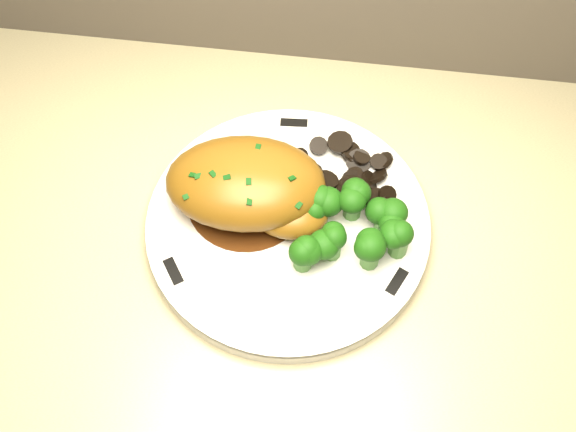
# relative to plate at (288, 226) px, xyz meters

# --- Properties ---
(plate) EXTENTS (0.33, 0.33, 0.02)m
(plate) POSITION_rel_plate_xyz_m (0.00, 0.00, 0.00)
(plate) COLOR silver
(plate) RESTS_ON counter
(rim_accent_0) EXTENTS (0.03, 0.01, 0.00)m
(rim_accent_0) POSITION_rel_plate_xyz_m (-0.01, 0.12, 0.01)
(rim_accent_0) COLOR black
(rim_accent_0) RESTS_ON plate
(rim_accent_1) EXTENTS (0.02, 0.03, 0.00)m
(rim_accent_1) POSITION_rel_plate_xyz_m (-0.10, -0.07, 0.01)
(rim_accent_1) COLOR black
(rim_accent_1) RESTS_ON plate
(rim_accent_2) EXTENTS (0.02, 0.03, 0.00)m
(rim_accent_2) POSITION_rel_plate_xyz_m (0.11, -0.05, 0.01)
(rim_accent_2) COLOR black
(rim_accent_2) RESTS_ON plate
(gravy_pool) EXTENTS (0.12, 0.12, 0.00)m
(gravy_pool) POSITION_rel_plate_xyz_m (-0.04, 0.02, 0.01)
(gravy_pool) COLOR #3F1F0B
(gravy_pool) RESTS_ON plate
(chicken_breast) EXTENTS (0.17, 0.12, 0.06)m
(chicken_breast) POSITION_rel_plate_xyz_m (-0.04, 0.02, 0.04)
(chicken_breast) COLOR brown
(chicken_breast) RESTS_ON plate
(mushroom_pile) EXTENTS (0.10, 0.08, 0.03)m
(mushroom_pile) POSITION_rel_plate_xyz_m (0.05, 0.06, 0.01)
(mushroom_pile) COLOR black
(mushroom_pile) RESTS_ON plate
(broccoli_florets) EXTENTS (0.12, 0.09, 0.04)m
(broccoli_florets) POSITION_rel_plate_xyz_m (0.06, -0.02, 0.03)
(broccoli_florets) COLOR #498237
(broccoli_florets) RESTS_ON plate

